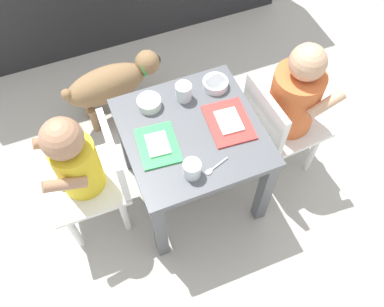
{
  "coord_description": "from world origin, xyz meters",
  "views": [
    {
      "loc": [
        -0.32,
        -0.8,
        1.64
      ],
      "look_at": [
        0.0,
        0.0,
        0.29
      ],
      "focal_mm": 38.82,
      "sensor_mm": 36.0,
      "label": 1
    }
  ],
  "objects_px": {
    "dog": "(112,83)",
    "spoon_by_left_tray": "(214,168)",
    "dining_table": "(192,144)",
    "veggie_bowl_near": "(149,103)",
    "veggie_bowl_far": "(215,84)",
    "seated_child_left": "(80,164)",
    "food_tray_right": "(229,122)",
    "water_cup_left": "(184,93)",
    "water_cup_right": "(192,170)",
    "seated_child_right": "(292,101)",
    "food_tray_left": "(158,145)"
  },
  "relations": [
    {
      "from": "food_tray_left",
      "to": "water_cup_right",
      "type": "bearing_deg",
      "value": -64.76
    },
    {
      "from": "veggie_bowl_near",
      "to": "veggie_bowl_far",
      "type": "height_order",
      "value": "veggie_bowl_near"
    },
    {
      "from": "dog",
      "to": "dining_table",
      "type": "bearing_deg",
      "value": -71.08
    },
    {
      "from": "dining_table",
      "to": "food_tray_right",
      "type": "xyz_separation_m",
      "value": [
        0.13,
        -0.02,
        0.09
      ]
    },
    {
      "from": "dining_table",
      "to": "dog",
      "type": "relative_size",
      "value": 1.04
    },
    {
      "from": "water_cup_left",
      "to": "veggie_bowl_far",
      "type": "xyz_separation_m",
      "value": [
        0.13,
        0.01,
        -0.01
      ]
    },
    {
      "from": "spoon_by_left_tray",
      "to": "food_tray_right",
      "type": "bearing_deg",
      "value": 51.49
    },
    {
      "from": "food_tray_right",
      "to": "veggie_bowl_near",
      "type": "distance_m",
      "value": 0.3
    },
    {
      "from": "seated_child_right",
      "to": "water_cup_left",
      "type": "relative_size",
      "value": 10.22
    },
    {
      "from": "veggie_bowl_far",
      "to": "spoon_by_left_tray",
      "type": "distance_m",
      "value": 0.36
    },
    {
      "from": "food_tray_left",
      "to": "veggie_bowl_far",
      "type": "xyz_separation_m",
      "value": [
        0.29,
        0.18,
        0.01
      ]
    },
    {
      "from": "seated_child_left",
      "to": "dining_table",
      "type": "bearing_deg",
      "value": -3.97
    },
    {
      "from": "seated_child_left",
      "to": "food_tray_left",
      "type": "relative_size",
      "value": 3.49
    },
    {
      "from": "seated_child_left",
      "to": "water_cup_left",
      "type": "distance_m",
      "value": 0.45
    },
    {
      "from": "water_cup_left",
      "to": "dining_table",
      "type": "bearing_deg",
      "value": -100.07
    },
    {
      "from": "dining_table",
      "to": "food_tray_left",
      "type": "relative_size",
      "value": 2.68
    },
    {
      "from": "seated_child_left",
      "to": "spoon_by_left_tray",
      "type": "bearing_deg",
      "value": -25.71
    },
    {
      "from": "dining_table",
      "to": "veggie_bowl_far",
      "type": "height_order",
      "value": "veggie_bowl_far"
    },
    {
      "from": "dog",
      "to": "food_tray_right",
      "type": "distance_m",
      "value": 0.68
    },
    {
      "from": "food_tray_right",
      "to": "veggie_bowl_far",
      "type": "distance_m",
      "value": 0.18
    },
    {
      "from": "food_tray_right",
      "to": "veggie_bowl_near",
      "type": "bearing_deg",
      "value": 143.2
    },
    {
      "from": "dog",
      "to": "food_tray_right",
      "type": "xyz_separation_m",
      "value": [
        0.32,
        -0.55,
        0.23
      ]
    },
    {
      "from": "dining_table",
      "to": "food_tray_right",
      "type": "distance_m",
      "value": 0.17
    },
    {
      "from": "food_tray_right",
      "to": "seated_child_right",
      "type": "bearing_deg",
      "value": 3.07
    },
    {
      "from": "dog",
      "to": "food_tray_left",
      "type": "distance_m",
      "value": 0.6
    },
    {
      "from": "dining_table",
      "to": "veggie_bowl_near",
      "type": "relative_size",
      "value": 5.6
    },
    {
      "from": "dining_table",
      "to": "dog",
      "type": "distance_m",
      "value": 0.58
    },
    {
      "from": "food_tray_right",
      "to": "veggie_bowl_near",
      "type": "height_order",
      "value": "veggie_bowl_near"
    },
    {
      "from": "water_cup_left",
      "to": "veggie_bowl_near",
      "type": "height_order",
      "value": "water_cup_left"
    },
    {
      "from": "seated_child_right",
      "to": "spoon_by_left_tray",
      "type": "distance_m",
      "value": 0.43
    },
    {
      "from": "food_tray_right",
      "to": "water_cup_right",
      "type": "bearing_deg",
      "value": -143.87
    },
    {
      "from": "spoon_by_left_tray",
      "to": "dog",
      "type": "bearing_deg",
      "value": 105.45
    },
    {
      "from": "water_cup_right",
      "to": "veggie_bowl_far",
      "type": "relative_size",
      "value": 0.63
    },
    {
      "from": "water_cup_right",
      "to": "veggie_bowl_far",
      "type": "bearing_deg",
      "value": 55.24
    },
    {
      "from": "seated_child_left",
      "to": "food_tray_right",
      "type": "height_order",
      "value": "seated_child_left"
    },
    {
      "from": "dining_table",
      "to": "veggie_bowl_far",
      "type": "bearing_deg",
      "value": 44.92
    },
    {
      "from": "dining_table",
      "to": "veggie_bowl_far",
      "type": "distance_m",
      "value": 0.25
    },
    {
      "from": "dog",
      "to": "food_tray_left",
      "type": "bearing_deg",
      "value": -85.0
    },
    {
      "from": "seated_child_left",
      "to": "spoon_by_left_tray",
      "type": "xyz_separation_m",
      "value": [
        0.42,
        -0.2,
        0.03
      ]
    },
    {
      "from": "dining_table",
      "to": "veggie_bowl_near",
      "type": "distance_m",
      "value": 0.22
    },
    {
      "from": "food_tray_right",
      "to": "dog",
      "type": "bearing_deg",
      "value": 119.89
    },
    {
      "from": "dining_table",
      "to": "spoon_by_left_tray",
      "type": "bearing_deg",
      "value": -85.94
    },
    {
      "from": "dog",
      "to": "water_cup_left",
      "type": "height_order",
      "value": "water_cup_left"
    },
    {
      "from": "dining_table",
      "to": "seated_child_left",
      "type": "xyz_separation_m",
      "value": [
        -0.4,
        0.03,
        0.06
      ]
    },
    {
      "from": "water_cup_right",
      "to": "seated_child_right",
      "type": "bearing_deg",
      "value": 18.81
    },
    {
      "from": "dog",
      "to": "spoon_by_left_tray",
      "type": "xyz_separation_m",
      "value": [
        0.2,
        -0.71,
        0.23
      ]
    },
    {
      "from": "food_tray_right",
      "to": "water_cup_left",
      "type": "relative_size",
      "value": 3.08
    },
    {
      "from": "dog",
      "to": "water_cup_left",
      "type": "relative_size",
      "value": 7.14
    },
    {
      "from": "seated_child_right",
      "to": "food_tray_right",
      "type": "distance_m",
      "value": 0.27
    },
    {
      "from": "seated_child_right",
      "to": "spoon_by_left_tray",
      "type": "height_order",
      "value": "seated_child_right"
    }
  ]
}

